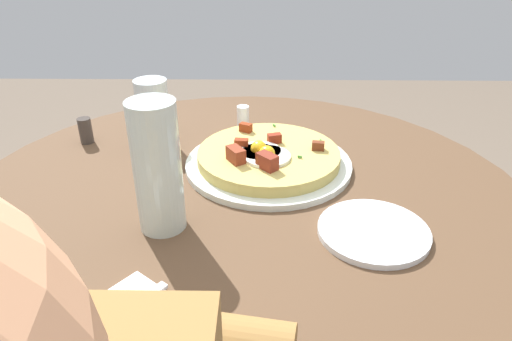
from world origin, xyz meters
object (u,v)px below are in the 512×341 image
dining_table (243,274)px  bread_plate (373,231)px  salt_shaker (243,116)px  fork (107,325)px  water_glass (153,112)px  pepper_shaker (86,130)px  knife (126,340)px  breakfast_pizza (268,155)px  water_bottle (157,168)px  pizza_plate (268,164)px

dining_table → bread_plate: bearing=-118.5°
salt_shaker → fork: bearing=167.3°
bread_plate → water_glass: 0.52m
water_glass → pepper_shaker: water_glass is taller
knife → water_glass: (0.54, 0.07, 0.06)m
breakfast_pizza → bread_plate: bearing=-143.2°
fork → water_bottle: water_bottle is taller
pepper_shaker → knife: bearing=-157.6°
water_bottle → salt_shaker: size_ratio=4.35×
water_bottle → pepper_shaker: 0.38m
fork → water_bottle: 0.23m
dining_table → pepper_shaker: 0.45m
breakfast_pizza → fork: breakfast_pizza is taller
knife → water_bottle: 0.25m
breakfast_pizza → fork: bearing=154.7°
breakfast_pizza → bread_plate: (-0.22, -0.16, -0.02)m
bread_plate → water_bottle: (0.02, 0.33, 0.10)m
dining_table → salt_shaker: size_ratio=21.29×
pizza_plate → fork: (-0.41, 0.19, 0.00)m
pizza_plate → pepper_shaker: bearing=74.8°
water_glass → knife: bearing=-172.3°
water_bottle → fork: bearing=172.6°
dining_table → bread_plate: (-0.11, -0.21, 0.18)m
dining_table → fork: (-0.31, 0.15, 0.19)m
fork → pepper_shaker: size_ratio=3.27×
fork → pizza_plate: bearing=-166.8°
bread_plate → knife: bread_plate is taller
pizza_plate → bread_plate: 0.27m
dining_table → knife: bearing=159.9°
water_bottle → pepper_shaker: size_ratio=3.77×
fork → pepper_shaker: bearing=-120.9°
pizza_plate → knife: size_ratio=1.78×
breakfast_pizza → salt_shaker: size_ratio=5.74×
breakfast_pizza → knife: breakfast_pizza is taller
pizza_plate → water_glass: size_ratio=2.30×
water_bottle → bread_plate: bearing=-93.2°
breakfast_pizza → water_bottle: bearing=140.0°
fork → knife: size_ratio=1.00×
dining_table → fork: bearing=154.2°
fork → salt_shaker: salt_shaker is taller
bread_plate → breakfast_pizza: bearing=36.8°
breakfast_pizza → pepper_shaker: (0.11, 0.39, 0.00)m
dining_table → water_glass: (0.21, 0.19, 0.25)m
water_bottle → pepper_shaker: (0.31, 0.22, -0.08)m
bread_plate → knife: (-0.22, 0.33, 0.00)m
pepper_shaker → pizza_plate: bearing=-105.2°
fork → bread_plate: bearing=157.2°
breakfast_pizza → bread_plate: size_ratio=1.60×
bread_plate → water_glass: water_glass is taller
pizza_plate → salt_shaker: size_ratio=6.72×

